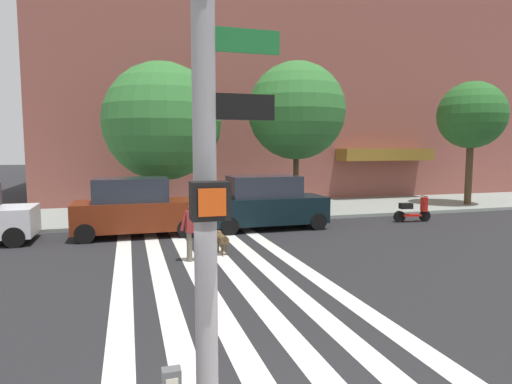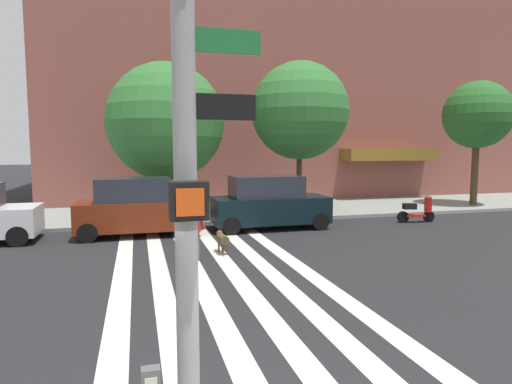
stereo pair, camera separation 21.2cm
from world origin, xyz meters
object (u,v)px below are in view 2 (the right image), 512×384
(parked_scooter, at_px, (416,211))
(parked_car_third_in_line, at_px, (269,203))
(parked_car_behind_first, at_px, (137,208))
(street_tree_nearest, at_px, (166,122))
(traffic_light_pole, at_px, (186,96))
(dog_on_leash, at_px, (222,239))
(pedestrian_dog_walker, at_px, (193,228))
(street_tree_middle, at_px, (300,111))
(street_tree_further, at_px, (478,115))

(parked_scooter, bearing_deg, parked_car_third_in_line, 177.37)
(parked_car_behind_first, xyz_separation_m, parked_scooter, (11.35, -0.30, -0.52))
(parked_scooter, relative_size, street_tree_nearest, 0.25)
(traffic_light_pole, distance_m, dog_on_leash, 9.91)
(parked_car_behind_first, xyz_separation_m, dog_on_leash, (2.41, -3.46, -0.56))
(street_tree_nearest, distance_m, pedestrian_dog_walker, 7.87)
(street_tree_nearest, xyz_separation_m, street_tree_middle, (5.87, -0.56, 0.55))
(street_tree_nearest, relative_size, dog_on_leash, 6.83)
(traffic_light_pole, height_order, parked_car_behind_first, traffic_light_pole)
(traffic_light_pole, distance_m, parked_scooter, 16.81)
(parked_car_behind_first, distance_m, street_tree_middle, 8.43)
(street_tree_further, distance_m, dog_on_leash, 16.52)
(parked_car_behind_first, height_order, dog_on_leash, parked_car_behind_first)
(pedestrian_dog_walker, bearing_deg, street_tree_further, 24.01)
(street_tree_further, relative_size, pedestrian_dog_walker, 3.92)
(parked_car_third_in_line, xyz_separation_m, parked_scooter, (6.41, -0.29, -0.52))
(dog_on_leash, bearing_deg, street_tree_further, 23.26)
(parked_car_behind_first, relative_size, pedestrian_dog_walker, 2.62)
(parked_car_behind_first, bearing_deg, traffic_light_pole, -88.29)
(parked_car_behind_first, xyz_separation_m, parked_car_third_in_line, (4.94, -0.00, -0.00))
(street_tree_further, distance_m, pedestrian_dog_walker, 17.50)
(street_tree_middle, relative_size, street_tree_further, 1.06)
(parked_scooter, bearing_deg, traffic_light_pole, -131.59)
(pedestrian_dog_walker, bearing_deg, parked_car_behind_first, 109.64)
(parked_car_third_in_line, bearing_deg, street_tree_nearest, 140.59)
(parked_car_third_in_line, distance_m, street_tree_further, 13.01)
(parked_scooter, distance_m, pedestrian_dog_walker, 10.60)
(street_tree_nearest, bearing_deg, parked_car_behind_first, -112.52)
(parked_car_third_in_line, xyz_separation_m, pedestrian_dog_walker, (-3.47, -4.11, -0.08))
(parked_scooter, height_order, street_tree_middle, street_tree_middle)
(parked_scooter, relative_size, dog_on_leash, 1.69)
(traffic_light_pole, bearing_deg, street_tree_middle, 65.96)
(traffic_light_pole, xyz_separation_m, parked_car_third_in_line, (4.56, 12.66, -2.52))
(street_tree_nearest, bearing_deg, dog_on_leash, -79.87)
(traffic_light_pole, relative_size, parked_scooter, 3.56)
(street_tree_nearest, distance_m, street_tree_further, 15.81)
(parked_car_third_in_line, height_order, dog_on_leash, parked_car_third_in_line)
(traffic_light_pole, bearing_deg, parked_car_third_in_line, 70.19)
(parked_car_behind_first, distance_m, dog_on_leash, 4.26)
(traffic_light_pole, xyz_separation_m, parked_car_behind_first, (-0.38, 12.66, -2.52))
(pedestrian_dog_walker, distance_m, dog_on_leash, 1.24)
(parked_car_third_in_line, bearing_deg, street_tree_middle, 48.45)
(street_tree_further, xyz_separation_m, dog_on_leash, (-14.64, -6.29, -4.37))
(street_tree_middle, bearing_deg, pedestrian_dog_walker, -130.69)
(dog_on_leash, bearing_deg, parked_scooter, 19.52)
(street_tree_middle, xyz_separation_m, street_tree_further, (9.93, 0.36, 0.03))
(parked_car_third_in_line, relative_size, street_tree_further, 0.69)
(parked_car_behind_first, height_order, parked_car_third_in_line, parked_car_behind_first)
(pedestrian_dog_walker, relative_size, dog_on_leash, 1.70)
(parked_car_behind_first, distance_m, parked_scooter, 11.37)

